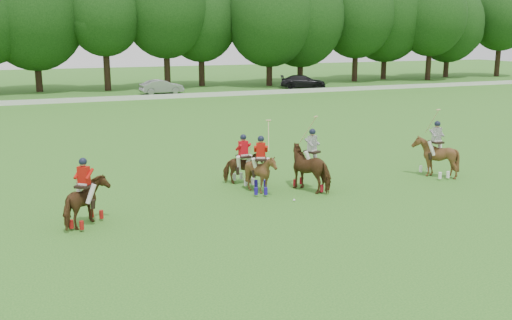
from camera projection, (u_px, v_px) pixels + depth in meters
name	position (u px, v px, depth m)	size (l,w,h in m)	color
ground	(308.00, 228.00, 18.54)	(180.00, 180.00, 0.00)	#23631C
tree_line	(107.00, 13.00, 60.37)	(117.98, 14.32, 14.75)	black
boundary_rail	(123.00, 98.00, 52.93)	(120.00, 0.10, 0.44)	white
car_mid	(162.00, 87.00, 58.58)	(1.54, 4.41, 1.45)	#959599
car_right	(303.00, 82.00, 64.43)	(2.08, 5.11, 1.48)	black
polo_red_a	(86.00, 202.00, 18.59)	(1.82, 1.98, 2.28)	#452912
polo_red_b	(243.00, 167.00, 23.70)	(1.52, 1.35, 2.12)	#452912
polo_red_c	(261.00, 172.00, 22.44)	(1.71, 1.80, 2.83)	#452912
polo_stripe_a	(312.00, 167.00, 22.83)	(1.85, 2.35, 3.03)	#452912
polo_stripe_b	(435.00, 156.00, 24.93)	(1.44, 1.62, 3.01)	#452912
polo_ball	(294.00, 200.00, 21.44)	(0.09, 0.09, 0.09)	white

